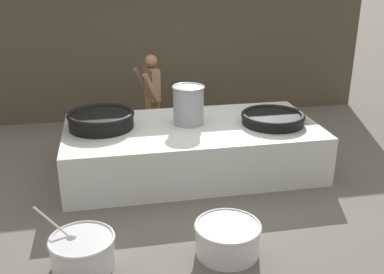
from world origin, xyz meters
name	(u,v)px	position (x,y,z in m)	size (l,w,h in m)	color
ground_plane	(192,170)	(0.00, 0.00, 0.00)	(60.00, 60.00, 0.00)	#666059
back_wall	(165,41)	(0.00, 2.97, 1.61)	(8.69, 0.24, 3.21)	#4C4233
hearth_platform	(192,148)	(0.00, 0.00, 0.38)	(3.94, 1.94, 0.77)	silver
giant_wok_near	(101,119)	(-1.39, 0.18, 0.90)	(1.03, 1.03, 0.25)	black
giant_wok_far	(273,118)	(1.27, -0.15, 0.86)	(1.00, 1.00, 0.18)	black
stock_pot	(188,104)	(-0.03, 0.11, 1.08)	(0.51, 0.51, 0.61)	gray
cook	(152,95)	(-0.47, 1.43, 0.88)	(0.46, 0.65, 1.63)	brown
prep_bowl_vegetables	(83,250)	(-1.65, -2.20, 0.20)	(0.87, 0.72, 0.66)	silver
prep_bowl_meat	(228,237)	(-0.03, -2.26, 0.20)	(0.77, 0.77, 0.37)	silver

